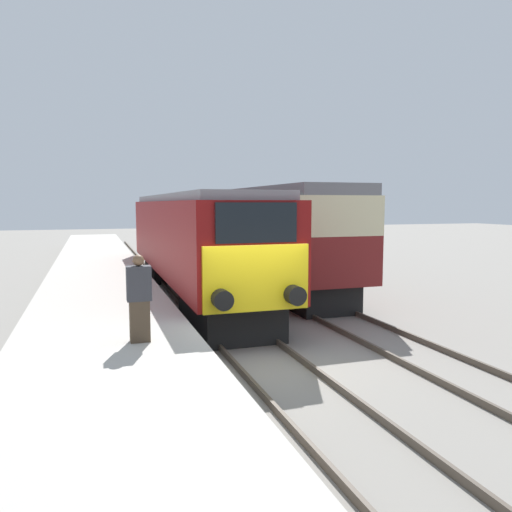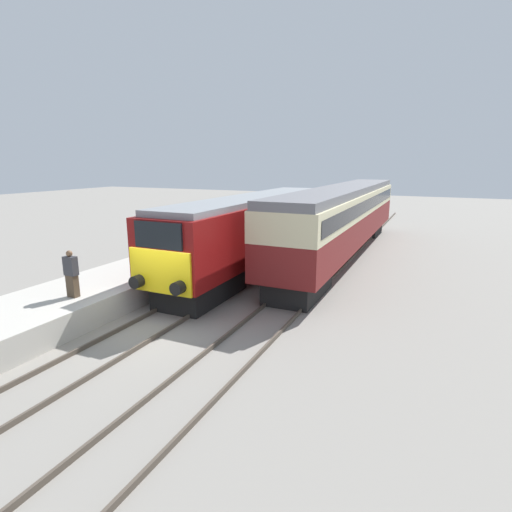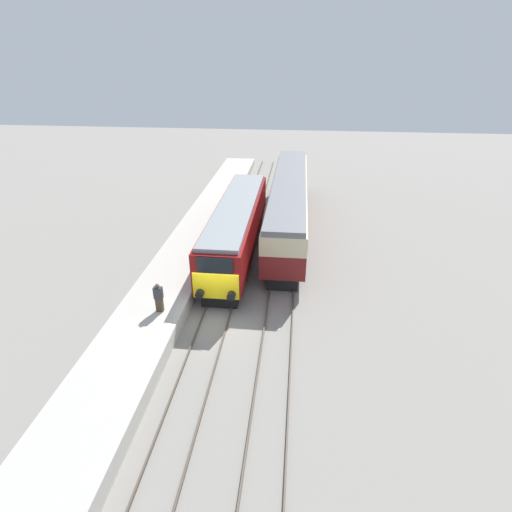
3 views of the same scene
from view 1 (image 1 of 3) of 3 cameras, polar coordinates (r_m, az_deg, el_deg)
name	(u,v)px [view 1 (image 1 of 3)]	position (r m, az deg, el deg)	size (l,w,h in m)	color
ground_plane	(265,362)	(11.07, 1.01, -11.97)	(120.00, 120.00, 0.00)	gray
platform_left	(99,290)	(18.18, -17.51, -3.69)	(3.50, 50.00, 0.88)	#B7B2A8
rails_near_track	(212,311)	(15.70, -5.08, -6.32)	(1.51, 60.00, 0.14)	#4C4238
rails_far_track	(311,304)	(16.78, 6.34, -5.52)	(1.50, 60.00, 0.14)	#4C4238
locomotive	(192,239)	(18.35, -7.32, 1.89)	(2.70, 15.37, 3.73)	black
passenger_carriage	(241,224)	(24.08, -1.69, 3.72)	(2.75, 20.48, 4.01)	black
person_on_platform	(139,299)	(9.41, -13.20, -4.80)	(0.44, 0.26, 1.62)	#473828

